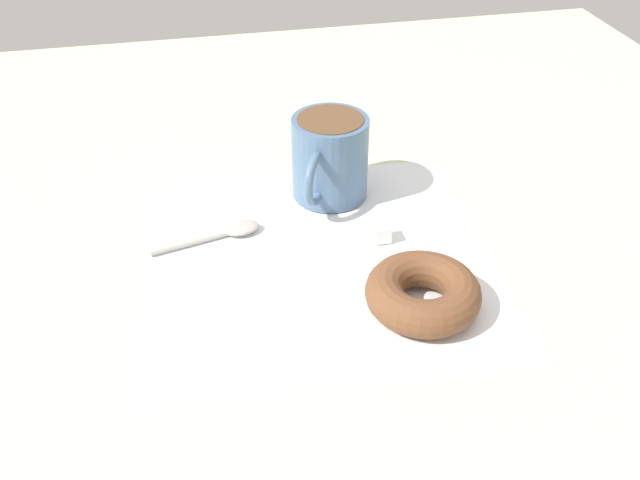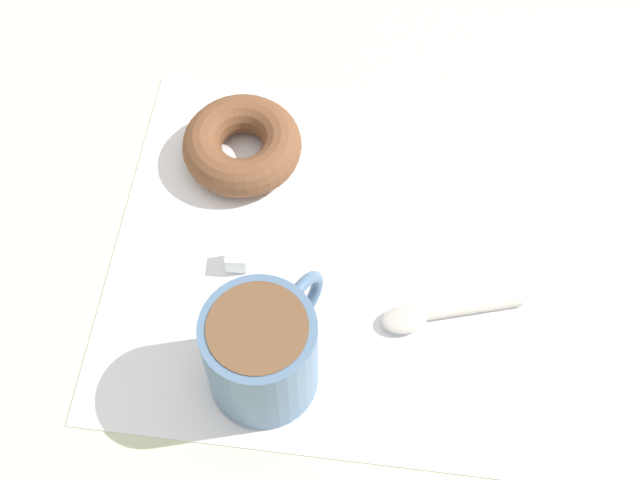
{
  "view_description": "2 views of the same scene",
  "coord_description": "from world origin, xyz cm",
  "px_view_note": "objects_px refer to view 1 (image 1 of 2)",
  "views": [
    {
      "loc": [
        -55.99,
        13.72,
        42.29
      ],
      "look_at": [
        -2.61,
        2.19,
        2.3
      ],
      "focal_mm": 40.0,
      "sensor_mm": 36.0,
      "label": 1
    },
    {
      "loc": [
        32.8,
        4.48,
        63.11
      ],
      "look_at": [
        -2.61,
        2.19,
        2.3
      ],
      "focal_mm": 50.0,
      "sensor_mm": 36.0,
      "label": 2
    }
  ],
  "objects_px": {
    "coffee_cup": "(329,157)",
    "sugar_cube": "(381,233)",
    "spoon": "(229,231)",
    "donut": "(423,293)"
  },
  "relations": [
    {
      "from": "donut",
      "to": "sugar_cube",
      "type": "height_order",
      "value": "donut"
    },
    {
      "from": "donut",
      "to": "coffee_cup",
      "type": "bearing_deg",
      "value": 10.97
    },
    {
      "from": "spoon",
      "to": "sugar_cube",
      "type": "height_order",
      "value": "sugar_cube"
    },
    {
      "from": "spoon",
      "to": "sugar_cube",
      "type": "xyz_separation_m",
      "value": [
        -0.04,
        -0.15,
        0.0
      ]
    },
    {
      "from": "coffee_cup",
      "to": "donut",
      "type": "xyz_separation_m",
      "value": [
        -0.2,
        -0.04,
        -0.03
      ]
    },
    {
      "from": "coffee_cup",
      "to": "sugar_cube",
      "type": "height_order",
      "value": "coffee_cup"
    },
    {
      "from": "coffee_cup",
      "to": "donut",
      "type": "distance_m",
      "value": 0.2
    },
    {
      "from": "spoon",
      "to": "coffee_cup",
      "type": "bearing_deg",
      "value": -65.06
    },
    {
      "from": "spoon",
      "to": "sugar_cube",
      "type": "relative_size",
      "value": 6.67
    },
    {
      "from": "coffee_cup",
      "to": "spoon",
      "type": "relative_size",
      "value": 0.95
    }
  ]
}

